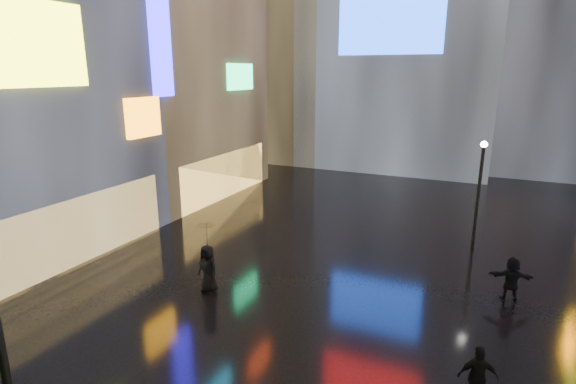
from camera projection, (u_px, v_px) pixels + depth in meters
The scene contains 9 objects.
ground at pixel (360, 255), 20.91m from camera, with size 140.00×140.00×0.00m, color black.
building_left_far at pixel (158, 29), 29.78m from camera, with size 10.28×12.00×22.00m.
tower_flank_left at pixel (287, 20), 42.47m from camera, with size 10.00×10.00×26.00m, color black.
lamp_near at pixel (8, 384), 7.92m from camera, with size 0.30×0.30×5.20m.
lamp_far at pixel (479, 189), 21.04m from camera, with size 0.30×0.30×5.20m.
pedestrian_3 at pixel (478, 376), 11.32m from camera, with size 0.98×0.41×1.67m, color black.
pedestrian_4 at pixel (208, 269), 17.23m from camera, with size 0.93×0.60×1.90m, color black.
pedestrian_5 at pixel (511, 279), 16.60m from camera, with size 1.57×0.50×1.70m, color black.
umbrella_2 at pixel (206, 234), 16.86m from camera, with size 1.00×1.02×0.92m, color black.
Camera 1 is at (5.10, 0.96, 8.28)m, focal length 28.00 mm.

